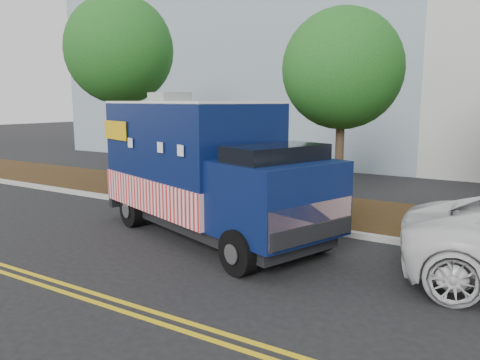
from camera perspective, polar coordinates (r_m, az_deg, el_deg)
The scene contains 9 objects.
ground at distance 12.05m, azimuth -0.46°, elevation -6.76°, with size 120.00×120.00×0.00m, color black.
curb at distance 13.20m, azimuth 2.79°, elevation -4.98°, with size 120.00×0.18×0.15m, color #9E9E99.
mulch_strip at distance 15.02m, azimuth 6.68°, elevation -3.24°, with size 120.00×4.00×0.15m, color black.
centerline_near at distance 8.83m, azimuth -16.50°, elevation -13.37°, with size 120.00×0.10×0.01m, color gold.
centerline_far at distance 8.68m, azimuth -17.76°, elevation -13.84°, with size 120.00×0.10×0.01m, color gold.
tree_a at distance 18.95m, azimuth -14.49°, elevation 15.07°, with size 4.09×4.09×7.36m.
tree_b at distance 14.40m, azimuth 12.37°, elevation 13.03°, with size 3.54×3.54×6.10m.
sign_post at distance 14.69m, azimuth -6.48°, elevation 0.94°, with size 0.06×0.06×2.40m, color #473828.
food_truck at distance 11.89m, azimuth -4.43°, elevation 1.10°, with size 7.30×4.63×3.63m.
Camera 1 is at (6.17, -9.78, 3.39)m, focal length 35.00 mm.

